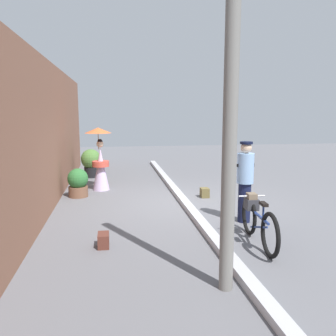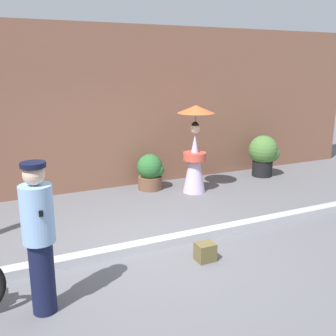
{
  "view_description": "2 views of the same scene",
  "coord_description": "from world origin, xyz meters",
  "px_view_note": "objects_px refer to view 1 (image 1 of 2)",
  "views": [
    {
      "loc": [
        -8.38,
        1.72,
        2.27
      ],
      "look_at": [
        -0.06,
        0.41,
        0.92
      ],
      "focal_mm": 37.24,
      "sensor_mm": 36.0,
      "label": 1
    },
    {
      "loc": [
        -2.11,
        -5.01,
        2.62
      ],
      "look_at": [
        0.43,
        0.33,
        1.1
      ],
      "focal_mm": 42.67,
      "sensor_mm": 36.0,
      "label": 2
    }
  ],
  "objects_px": {
    "person_officer": "(245,180)",
    "backpack_spare": "(205,192)",
    "bicycle_near_officer": "(257,220)",
    "potted_plant_by_door": "(91,162)",
    "utility_pole": "(231,101)",
    "person_with_parasol": "(100,159)",
    "backpack_on_pavement": "(104,240)",
    "potted_plant_small": "(78,182)"
  },
  "relations": [
    {
      "from": "person_officer",
      "to": "backpack_spare",
      "type": "xyz_separation_m",
      "value": [
        2.19,
        0.26,
        -0.77
      ]
    },
    {
      "from": "bicycle_near_officer",
      "to": "backpack_spare",
      "type": "bearing_deg",
      "value": 0.66
    },
    {
      "from": "person_officer",
      "to": "backpack_spare",
      "type": "height_order",
      "value": "person_officer"
    },
    {
      "from": "potted_plant_by_door",
      "to": "utility_pole",
      "type": "relative_size",
      "value": 0.21
    },
    {
      "from": "bicycle_near_officer",
      "to": "backpack_spare",
      "type": "distance_m",
      "value": 3.38
    },
    {
      "from": "person_officer",
      "to": "potted_plant_by_door",
      "type": "relative_size",
      "value": 1.7
    },
    {
      "from": "person_officer",
      "to": "potted_plant_by_door",
      "type": "distance_m",
      "value": 6.67
    },
    {
      "from": "person_with_parasol",
      "to": "potted_plant_by_door",
      "type": "height_order",
      "value": "person_with_parasol"
    },
    {
      "from": "backpack_spare",
      "to": "person_with_parasol",
      "type": "bearing_deg",
      "value": 63.81
    },
    {
      "from": "potted_plant_by_door",
      "to": "backpack_on_pavement",
      "type": "xyz_separation_m",
      "value": [
        -6.65,
        -0.58,
        -0.43
      ]
    },
    {
      "from": "potted_plant_by_door",
      "to": "backpack_on_pavement",
      "type": "relative_size",
      "value": 3.12
    },
    {
      "from": "person_with_parasol",
      "to": "potted_plant_small",
      "type": "bearing_deg",
      "value": 143.36
    },
    {
      "from": "person_officer",
      "to": "person_with_parasol",
      "type": "relative_size",
      "value": 0.92
    },
    {
      "from": "person_officer",
      "to": "potted_plant_small",
      "type": "bearing_deg",
      "value": 52.34
    },
    {
      "from": "bicycle_near_officer",
      "to": "person_with_parasol",
      "type": "distance_m",
      "value": 5.55
    },
    {
      "from": "potted_plant_by_door",
      "to": "backpack_spare",
      "type": "xyz_separation_m",
      "value": [
        -3.51,
        -3.19,
        -0.42
      ]
    },
    {
      "from": "backpack_on_pavement",
      "to": "potted_plant_by_door",
      "type": "bearing_deg",
      "value": 4.96
    },
    {
      "from": "person_with_parasol",
      "to": "backpack_spare",
      "type": "distance_m",
      "value": 3.22
    },
    {
      "from": "person_with_parasol",
      "to": "potted_plant_by_door",
      "type": "distance_m",
      "value": 2.2
    },
    {
      "from": "person_with_parasol",
      "to": "utility_pole",
      "type": "relative_size",
      "value": 0.38
    },
    {
      "from": "person_with_parasol",
      "to": "backpack_on_pavement",
      "type": "xyz_separation_m",
      "value": [
        -4.51,
        -0.19,
        -0.79
      ]
    },
    {
      "from": "utility_pole",
      "to": "potted_plant_by_door",
      "type": "bearing_deg",
      "value": 14.63
    },
    {
      "from": "person_with_parasol",
      "to": "backpack_spare",
      "type": "relative_size",
      "value": 7.17
    },
    {
      "from": "bicycle_near_officer",
      "to": "utility_pole",
      "type": "relative_size",
      "value": 0.37
    },
    {
      "from": "person_officer",
      "to": "potted_plant_small",
      "type": "xyz_separation_m",
      "value": [
        2.8,
        3.63,
        -0.51
      ]
    },
    {
      "from": "person_officer",
      "to": "person_with_parasol",
      "type": "height_order",
      "value": "person_with_parasol"
    },
    {
      "from": "person_officer",
      "to": "backpack_spare",
      "type": "distance_m",
      "value": 2.33
    },
    {
      "from": "bicycle_near_officer",
      "to": "person_officer",
      "type": "relative_size",
      "value": 1.07
    },
    {
      "from": "backpack_on_pavement",
      "to": "person_with_parasol",
      "type": "bearing_deg",
      "value": 2.41
    },
    {
      "from": "person_with_parasol",
      "to": "potted_plant_small",
      "type": "xyz_separation_m",
      "value": [
        -0.77,
        0.57,
        -0.51
      ]
    },
    {
      "from": "potted_plant_by_door",
      "to": "utility_pole",
      "type": "height_order",
      "value": "utility_pole"
    },
    {
      "from": "person_officer",
      "to": "backpack_spare",
      "type": "bearing_deg",
      "value": 6.69
    },
    {
      "from": "utility_pole",
      "to": "backpack_on_pavement",
      "type": "bearing_deg",
      "value": 43.37
    },
    {
      "from": "backpack_spare",
      "to": "potted_plant_by_door",
      "type": "bearing_deg",
      "value": 42.24
    },
    {
      "from": "backpack_on_pavement",
      "to": "backpack_spare",
      "type": "distance_m",
      "value": 4.08
    },
    {
      "from": "bicycle_near_officer",
      "to": "potted_plant_by_door",
      "type": "height_order",
      "value": "potted_plant_by_door"
    },
    {
      "from": "backpack_spare",
      "to": "utility_pole",
      "type": "relative_size",
      "value": 0.05
    },
    {
      "from": "person_with_parasol",
      "to": "utility_pole",
      "type": "height_order",
      "value": "utility_pole"
    },
    {
      "from": "bicycle_near_officer",
      "to": "potted_plant_by_door",
      "type": "distance_m",
      "value": 7.6
    },
    {
      "from": "bicycle_near_officer",
      "to": "person_with_parasol",
      "type": "bearing_deg",
      "value": 30.87
    },
    {
      "from": "person_with_parasol",
      "to": "utility_pole",
      "type": "xyz_separation_m",
      "value": [
        -6.21,
        -1.79,
        1.49
      ]
    },
    {
      "from": "bicycle_near_officer",
      "to": "person_officer",
      "type": "distance_m",
      "value": 1.29
    }
  ]
}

